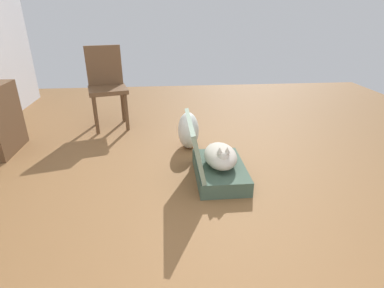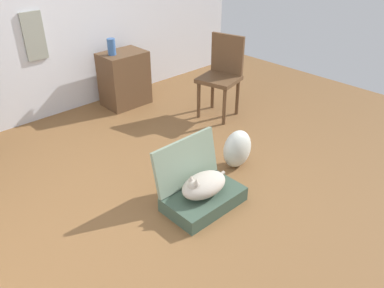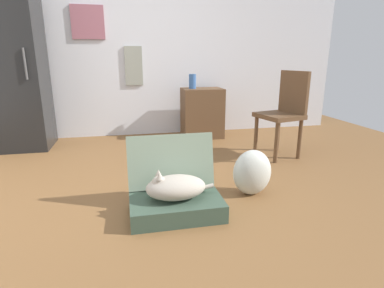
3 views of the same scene
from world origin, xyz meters
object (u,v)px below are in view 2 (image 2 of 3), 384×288
vase_tall (111,47)px  side_table (124,79)px  plastic_bag_white (237,149)px  chair (222,73)px  cat (203,185)px  suitcase_base (204,199)px

vase_tall → side_table: bearing=-0.3°
plastic_bag_white → side_table: 2.04m
vase_tall → chair: size_ratio=0.20×
cat → plastic_bag_white: bearing=17.9°
plastic_bag_white → side_table: size_ratio=0.55×
chair → suitcase_base: bearing=-65.4°
cat → side_table: side_table is taller
vase_tall → chair: 1.40m
suitcase_base → plastic_bag_white: 0.74m
cat → side_table: (0.76, 2.26, 0.13)m
plastic_bag_white → vase_tall: vase_tall is taller
cat → suitcase_base: bearing=-2.8°
suitcase_base → chair: 1.94m
suitcase_base → vase_tall: 2.46m
plastic_bag_white → chair: bearing=50.7°
suitcase_base → vase_tall: size_ratio=3.37×
cat → plastic_bag_white: size_ratio=1.32×
plastic_bag_white → vase_tall: 2.12m
suitcase_base → side_table: bearing=71.5°
cat → chair: bearing=38.6°
suitcase_base → side_table: size_ratio=0.96×
side_table → chair: chair is taller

